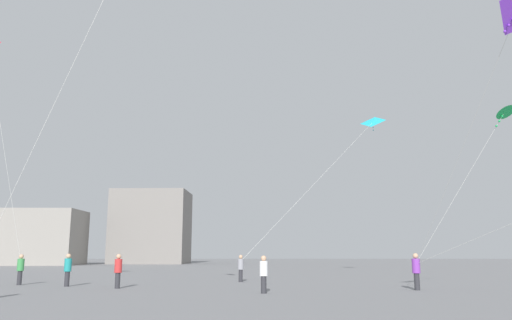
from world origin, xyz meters
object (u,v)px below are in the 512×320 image
object	(u,v)px
person_in_red	(118,269)
person_in_teal	(68,268)
building_left_hall	(20,237)
person_in_grey	(241,267)
kite_emerald_diamond	(504,114)
person_in_green	(20,268)
building_centre_hall	(152,227)
kite_cyan_delta	(371,124)
person_in_white	(264,273)
person_in_purple	(416,270)

from	to	relation	value
person_in_red	person_in_teal	xyz separation A→B (m)	(-3.30, 1.51, 0.01)
building_left_hall	person_in_grey	bearing A→B (deg)	-50.11
person_in_grey	kite_emerald_diamond	bearing A→B (deg)	151.36
person_in_green	building_centre_hall	size ratio (longest dim) A/B	0.14
kite_cyan_delta	person_in_white	bearing A→B (deg)	-117.87
kite_emerald_diamond	building_left_hall	size ratio (longest dim) A/B	0.39
person_in_purple	person_in_red	bearing A→B (deg)	40.26
person_in_grey	building_centre_hall	xyz separation A→B (m)	(-17.92, 52.79, 5.26)
person_in_grey	person_in_green	world-z (taller)	person_in_green
person_in_teal	kite_cyan_delta	distance (m)	26.91
building_centre_hall	building_left_hall	bearing A→B (deg)	-151.39
person_in_teal	person_in_purple	bearing A→B (deg)	158.99
kite_cyan_delta	building_left_hall	world-z (taller)	kite_cyan_delta
person_in_green	person_in_white	distance (m)	15.49
person_in_teal	building_left_hall	xyz separation A→B (m)	(-26.36, 47.39, 3.18)
person_in_purple	kite_cyan_delta	size ratio (longest dim) A/B	0.15
person_in_white	kite_cyan_delta	size ratio (longest dim) A/B	0.14
person_in_purple	person_in_grey	bearing A→B (deg)	7.12
person_in_purple	building_left_hall	world-z (taller)	building_left_hall
person_in_grey	person_in_green	size ratio (longest dim) A/B	0.97
person_in_green	kite_cyan_delta	xyz separation A→B (m)	(23.66, 11.79, 11.83)
person_in_grey	person_in_teal	world-z (taller)	person_in_teal
person_in_purple	kite_cyan_delta	xyz separation A→B (m)	(1.56, 15.52, 11.79)
person_in_green	person_in_grey	bearing A→B (deg)	139.70
person_in_green	building_left_hall	world-z (taller)	building_left_hall
person_in_grey	person_in_teal	xyz separation A→B (m)	(-9.55, -4.42, 0.05)
person_in_teal	person_in_red	bearing A→B (deg)	141.94
person_in_purple	person_in_white	distance (m)	8.04
person_in_grey	person_in_white	world-z (taller)	person_in_white
kite_emerald_diamond	kite_cyan_delta	bearing A→B (deg)	95.48
person_in_purple	building_centre_hall	world-z (taller)	building_centre_hall
person_in_grey	kite_cyan_delta	bearing A→B (deg)	-130.43
person_in_grey	person_in_red	size ratio (longest dim) A/B	0.96
person_in_teal	kite_emerald_diamond	xyz separation A→B (m)	(22.19, -6.04, 7.21)
building_left_hall	person_in_green	bearing A→B (deg)	-63.44
person_in_teal	kite_cyan_delta	size ratio (longest dim) A/B	0.15
person_in_red	person_in_teal	world-z (taller)	person_in_teal
person_in_grey	building_left_hall	bearing A→B (deg)	-39.13
kite_cyan_delta	building_left_hall	size ratio (longest dim) A/B	0.66
person_in_teal	person_in_grey	bearing A→B (deg)	-168.66
person_in_purple	person_in_teal	size ratio (longest dim) A/B	1.02
person_in_grey	person_in_white	size ratio (longest dim) A/B	0.99
person_in_green	building_left_hall	size ratio (longest dim) A/B	0.10
person_in_purple	building_centre_hall	bearing A→B (deg)	-21.67
building_centre_hall	kite_cyan_delta	bearing A→B (deg)	-56.96
person_in_purple	person_in_red	distance (m)	15.53
kite_cyan_delta	building_left_hall	xyz separation A→B (m)	(-46.72, 34.35, -8.63)
person_in_purple	building_left_hall	bearing A→B (deg)	-3.98
person_in_red	person_in_green	world-z (taller)	person_in_red
kite_cyan_delta	building_centre_hall	distance (m)	53.10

